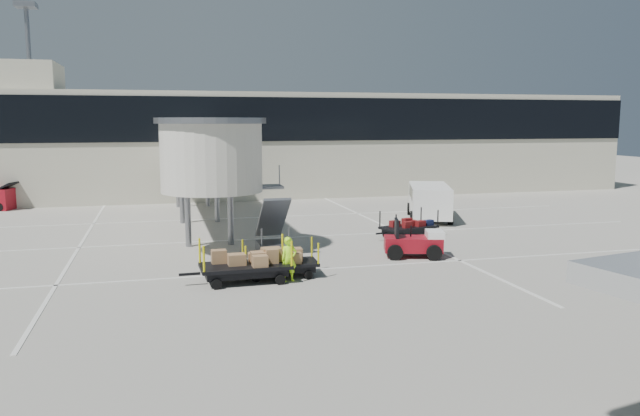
# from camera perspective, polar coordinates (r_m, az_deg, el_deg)

# --- Properties ---
(ground) EXTENTS (140.00, 140.00, 0.00)m
(ground) POSITION_cam_1_polar(r_m,az_deg,el_deg) (23.20, 1.61, -6.74)
(ground) COLOR #B1AC9E
(ground) RESTS_ON ground
(lane_markings) EXTENTS (40.00, 30.00, 0.02)m
(lane_markings) POSITION_cam_1_polar(r_m,az_deg,el_deg) (31.93, -4.23, -2.66)
(lane_markings) COLOR silver
(lane_markings) RESTS_ON ground
(terminal) EXTENTS (64.00, 12.11, 15.20)m
(terminal) POSITION_cam_1_polar(r_m,az_deg,el_deg) (51.85, -8.08, 5.94)
(terminal) COLOR beige
(terminal) RESTS_ON ground
(jet_bridge) EXTENTS (5.70, 20.40, 6.03)m
(jet_bridge) POSITION_cam_1_polar(r_m,az_deg,el_deg) (33.92, -10.73, 5.13)
(jet_bridge) COLOR beige
(jet_bridge) RESTS_ON ground
(baggage_tug) EXTENTS (2.76, 2.21, 1.66)m
(baggage_tug) POSITION_cam_1_polar(r_m,az_deg,el_deg) (27.49, 8.65, -3.21)
(baggage_tug) COLOR maroon
(baggage_tug) RESTS_ON ground
(suitcase_cart) EXTENTS (3.58, 2.22, 1.38)m
(suitcase_cart) POSITION_cam_1_polar(r_m,az_deg,el_deg) (32.01, 8.08, -1.84)
(suitcase_cart) COLOR black
(suitcase_cart) RESTS_ON ground
(box_cart_near) EXTENTS (3.52, 1.55, 1.37)m
(box_cart_near) POSITION_cam_1_polar(r_m,az_deg,el_deg) (23.89, -3.60, -4.98)
(box_cart_near) COLOR black
(box_cart_near) RESTS_ON ground
(box_cart_far) EXTENTS (4.07, 1.74, 1.59)m
(box_cart_far) POSITION_cam_1_polar(r_m,az_deg,el_deg) (23.22, -6.69, -5.19)
(box_cart_far) COLOR black
(box_cart_far) RESTS_ON ground
(ground_worker) EXTENTS (0.65, 0.48, 1.66)m
(ground_worker) POSITION_cam_1_polar(r_m,az_deg,el_deg) (23.10, -2.86, -4.69)
(ground_worker) COLOR #AFFC1A
(ground_worker) RESTS_ON ground
(minivan) EXTENTS (3.92, 5.85, 2.06)m
(minivan) POSITION_cam_1_polar(r_m,az_deg,el_deg) (38.07, 9.95, 0.84)
(minivan) COLOR white
(minivan) RESTS_ON ground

